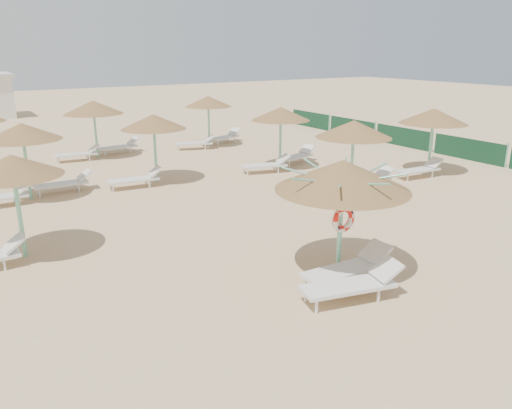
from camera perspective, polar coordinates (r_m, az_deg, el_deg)
ground at (r=11.93m, az=6.91°, el=-7.93°), size 120.00×120.00×0.00m
main_palapa at (r=11.27m, az=9.89°, el=3.26°), size 3.05×3.05×2.73m
lounger_main_a at (r=10.77m, az=11.17°, el=-8.87°), size 2.25×1.12×0.79m
lounger_main_b at (r=11.49m, az=10.64°, el=-7.07°), size 2.20×0.72×0.79m
palapa_field at (r=20.49m, az=-8.11°, el=9.46°), size 19.60×14.17×2.71m
windbreak_fence at (r=28.12m, az=16.54°, el=7.39°), size 0.08×19.84×1.10m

